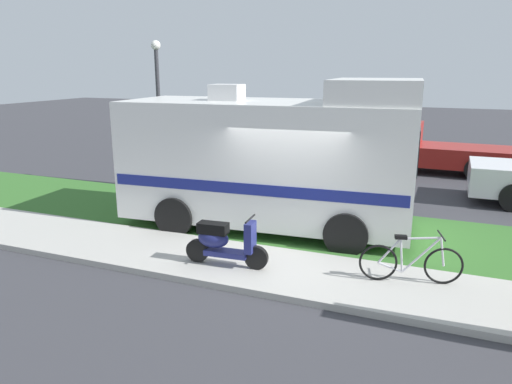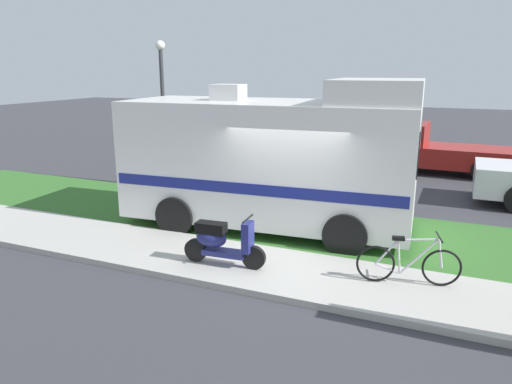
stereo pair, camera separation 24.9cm
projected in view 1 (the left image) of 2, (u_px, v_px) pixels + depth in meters
ground_plane at (284, 250)px, 10.02m from camera, size 80.00×80.00×0.00m
sidewalk at (264, 269)px, 8.93m from camera, size 24.00×2.00×0.12m
grass_strip at (305, 227)px, 11.36m from camera, size 24.00×3.40×0.08m
motorhome_rv at (272, 159)px, 11.02m from camera, size 6.68×3.03×3.45m
scooter at (223, 242)px, 8.85m from camera, size 1.61×0.50×0.97m
bicycle at (411, 262)px, 8.15m from camera, size 1.69×0.59×0.88m
pickup_truck_far at (409, 145)px, 17.67m from camera, size 5.80×2.24×1.73m
street_lamp_post at (159, 101)px, 14.48m from camera, size 0.28×0.28×4.46m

